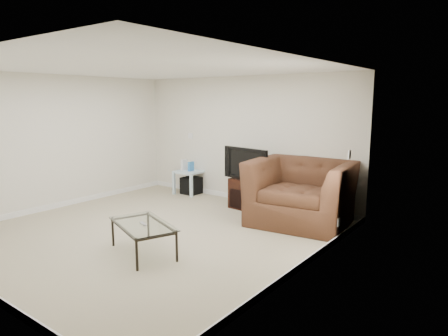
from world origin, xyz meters
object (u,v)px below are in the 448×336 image
Objects in this scene: television at (249,163)px; recliner at (302,181)px; side_table at (190,182)px; coffee_table at (143,239)px; subwoofer at (191,185)px; tv_stand at (250,194)px.

television is 0.59× the size of recliner.
television is 1.80× the size of side_table.
recliner is at bearing 66.81° from coffee_table.
side_table is 1.48× the size of subwoofer.
coffee_table is at bearing -82.88° from tv_stand.
recliner is at bearing 0.07° from television.
subwoofer is 0.34× the size of coffee_table.
recliner reaches higher than subwoofer.
television is 0.91× the size of coffee_table.
side_table is at bearing -179.01° from television.
television is (-0.00, -0.03, 0.59)m from tv_stand.
tv_stand is 1.26m from recliner.
side_table is (-1.73, 0.23, -0.03)m from tv_stand.
subwoofer is 2.96m from recliner.
tv_stand reaches higher than subwoofer.
subwoofer is at bearing -179.93° from television.
recliner is at bearing -9.43° from subwoofer.
subwoofer is at bearing 163.18° from recliner.
subwoofer is at bearing 36.62° from side_table.
television reaches higher than side_table.
television is at bearing 163.18° from recliner.
recliner is 1.53× the size of coffee_table.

